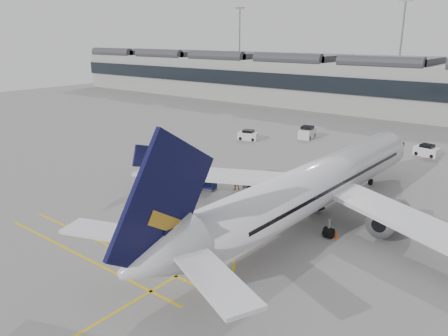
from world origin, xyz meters
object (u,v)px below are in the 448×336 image
Objects in this scene: ramp_agent_b at (236,181)px; ramp_agent_a at (272,193)px; airliner_main at (314,186)px; baggage_cart_a at (209,183)px; belt_loader at (301,202)px; pushback_tug at (151,186)px.

ramp_agent_a is at bearing 130.58° from ramp_agent_b.
baggage_cart_a is (-13.39, 0.77, -2.69)m from airliner_main.
baggage_cart_a is 3.05m from ramp_agent_b.
belt_loader is at bearing -44.43° from ramp_agent_a.
pushback_tug is at bearing -166.27° from airliner_main.
airliner_main reaches higher than ramp_agent_a.
ramp_agent_a is (-5.88, 2.30, -2.64)m from airliner_main.
pushback_tug is (-12.40, -6.06, -0.26)m from ramp_agent_a.
ramp_agent_b is 9.72m from pushback_tug.
airliner_main reaches higher than baggage_cart_a.
baggage_cart_a is 6.67m from pushback_tug.
airliner_main is 13.68m from baggage_cart_a.
airliner_main is at bearing -71.91° from ramp_agent_a.
ramp_agent_a is 13.80m from pushback_tug.
airliner_main is 23.28× the size of ramp_agent_b.
baggage_cart_a is at bearing -161.79° from belt_loader.
belt_loader is at bearing 0.25° from baggage_cart_a.
belt_loader reaches higher than pushback_tug.
pushback_tug is at bearing -146.76° from baggage_cart_a.
ramp_agent_b is (2.24, 2.07, 0.12)m from baggage_cart_a.
airliner_main is 4.79m from belt_loader.
airliner_main reaches higher than belt_loader.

